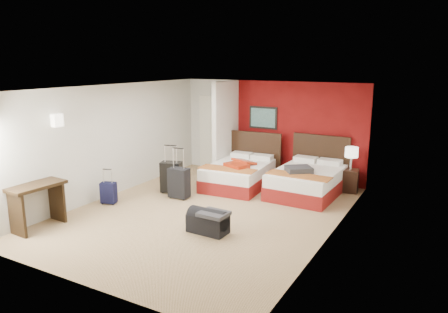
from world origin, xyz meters
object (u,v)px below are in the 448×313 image
Objects in this scene: suitcase_navy at (109,194)px; duffel_bag at (208,223)px; bed_left at (238,175)px; red_suitcase_open at (240,164)px; nightstand at (350,181)px; desk at (38,206)px; suitcase_charcoal at (179,184)px; table_lamp at (351,158)px; bed_right at (307,182)px; suitcase_black at (171,178)px.

duffel_bag is (2.66, -0.29, -0.04)m from suitcase_navy.
red_suitcase_open is (0.10, -0.10, 0.33)m from bed_left.
nightstand is 0.53× the size of desk.
suitcase_navy is at bearing -139.15° from suitcase_charcoal.
nightstand is 0.53m from table_lamp.
desk is (-4.45, -5.02, 0.15)m from nightstand.
bed_left is 1.67m from bed_right.
suitcase_navy reaches higher than duffel_bag.
bed_left reaches higher than duffel_bag.
desk is at bearing -123.15° from suitcase_black.
bed_left is 4.22× the size of suitcase_navy.
red_suitcase_open reaches higher than bed_right.
duffel_bag is (-0.83, -2.97, -0.11)m from bed_right.
table_lamp is at bearing 68.00° from duffel_bag.
table_lamp is at bearing 33.22° from suitcase_charcoal.
bed_left is 3.52× the size of nightstand.
nightstand is 5.48m from suitcase_navy.
suitcase_navy is (-1.94, -2.39, -0.39)m from red_suitcase_open.
nightstand is at bearing 16.42° from bed_left.
bed_right is 3.67× the size of nightstand.
desk reaches higher than suitcase_charcoal.
bed_right is 1.61m from red_suitcase_open.
bed_left is at bearing -159.62° from table_lamp.
red_suitcase_open reaches higher than duffel_bag.
table_lamp is at bearing 52.26° from desk.
red_suitcase_open is at bearing 33.10° from suitcase_navy.
red_suitcase_open is at bearing 106.99° from duffel_bag.
bed_left is 1.87× the size of desk.
red_suitcase_open is 2.57m from table_lamp.
desk reaches higher than red_suitcase_open.
table_lamp is 1.21× the size of suitcase_navy.
suitcase_black is 2.52m from duffel_bag.
bed_right is 3.09m from duffel_bag.
table_lamp is at bearing 43.36° from bed_right.
nightstand is 4.16m from suitcase_black.
suitcase_charcoal is 0.66× the size of desk.
nightstand is at bearing 33.22° from suitcase_charcoal.
red_suitcase_open is at bearing 66.23° from desk.
table_lamp reaches higher than bed_right.
suitcase_charcoal is (-3.20, -2.35, -0.47)m from table_lamp.
suitcase_navy is (-1.09, -1.05, -0.11)m from suitcase_charcoal.
red_suitcase_open is at bearing -167.58° from bed_right.
suitcase_charcoal is at bearing -144.14° from bed_right.
bed_left is 4.56m from desk.
red_suitcase_open is 1.16× the size of suitcase_charcoal.
bed_right is 4.40× the size of suitcase_navy.
suitcase_charcoal is at bearing 68.74° from desk.
bed_left is at bearing 156.21° from red_suitcase_open.
bed_left is 2.67m from table_lamp.
suitcase_charcoal is (-0.84, -1.34, -0.28)m from red_suitcase_open.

